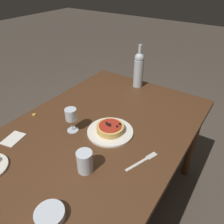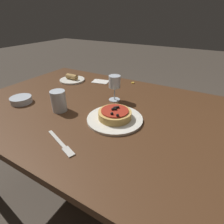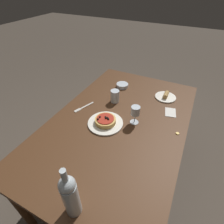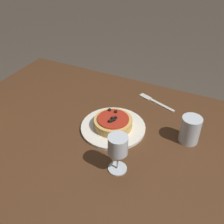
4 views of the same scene
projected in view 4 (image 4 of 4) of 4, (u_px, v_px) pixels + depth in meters
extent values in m
cube|color=#4C2D19|center=(122.00, 149.00, 1.02)|extent=(1.59, 0.99, 0.03)
cylinder|color=#4C2D19|center=(50.00, 115.00, 1.82)|extent=(0.06, 0.06, 0.71)
cylinder|color=white|center=(113.00, 127.00, 1.09)|extent=(0.27, 0.27, 0.01)
cylinder|color=tan|center=(113.00, 123.00, 1.08)|extent=(0.16, 0.16, 0.04)
cylinder|color=#A82819|center=(113.00, 119.00, 1.07)|extent=(0.13, 0.13, 0.01)
sphere|color=black|center=(114.00, 120.00, 1.05)|extent=(0.01, 0.01, 0.01)
sphere|color=black|center=(116.00, 118.00, 1.06)|extent=(0.01, 0.01, 0.01)
sphere|color=black|center=(110.00, 121.00, 1.04)|extent=(0.01, 0.01, 0.01)
sphere|color=black|center=(112.00, 121.00, 1.04)|extent=(0.01, 0.01, 0.01)
sphere|color=black|center=(116.00, 112.00, 1.09)|extent=(0.01, 0.01, 0.01)
sphere|color=black|center=(110.00, 110.00, 1.10)|extent=(0.01, 0.01, 0.01)
sphere|color=black|center=(112.00, 118.00, 1.06)|extent=(0.01, 0.01, 0.01)
cylinder|color=silver|center=(117.00, 168.00, 0.92)|extent=(0.07, 0.07, 0.00)
cylinder|color=silver|center=(118.00, 160.00, 0.89)|extent=(0.01, 0.01, 0.08)
cylinder|color=silver|center=(118.00, 145.00, 0.85)|extent=(0.07, 0.07, 0.07)
cylinder|color=silver|center=(190.00, 130.00, 1.00)|extent=(0.08, 0.08, 0.11)
cube|color=beige|center=(162.00, 105.00, 1.23)|extent=(0.14, 0.06, 0.00)
cube|color=beige|center=(145.00, 97.00, 1.29)|extent=(0.06, 0.04, 0.00)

